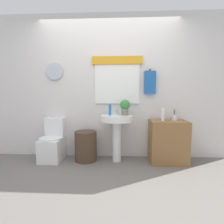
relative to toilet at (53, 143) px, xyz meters
The scene contains 11 objects.
ground_plane 1.36m from the toilet, 41.94° to the right, with size 8.00×8.00×0.00m, color slate.
back_wall 1.44m from the toilet, 14.89° to the left, with size 4.40×0.18×2.60m.
toilet is the anchor object (origin of this frame).
laundry_hamper 0.60m from the toilet, ahead, with size 0.38×0.38×0.52m, color #4C3828.
pedestal_sink 1.19m from the toilet, ahead, with size 0.55×0.55×0.81m.
faucet 1.28m from the toilet, ahead, with size 0.03×0.03×0.10m, color silver.
wooden_cabinet 2.02m from the toilet, ahead, with size 0.61×0.44×0.72m, color olive.
soap_bottle 1.19m from the toilet, ahead, with size 0.05×0.05×0.18m, color #2D6BB7.
potted_plant 1.45m from the toilet, ahead, with size 0.17×0.17×0.27m.
lotion_bottle 1.99m from the toilet, ahead, with size 0.05×0.05×0.21m, color white.
toothbrush_cup 2.19m from the toilet, ahead, with size 0.08×0.08×0.19m.
Camera 1 is at (0.24, -2.19, 1.18)m, focal length 28.77 mm.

